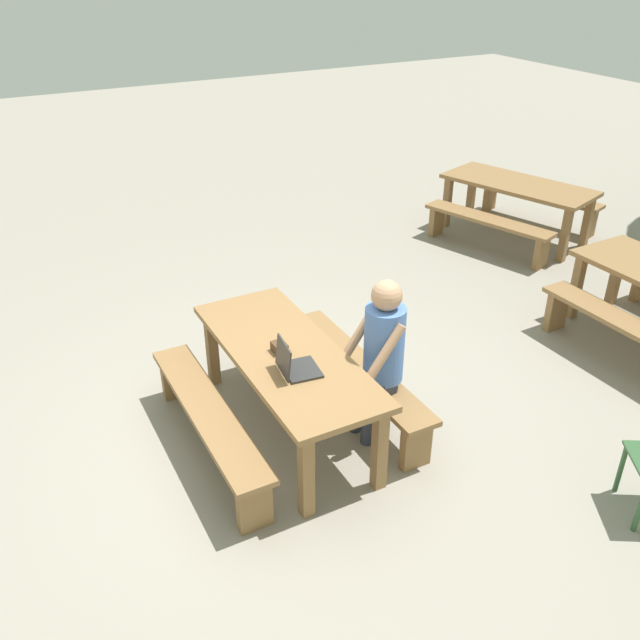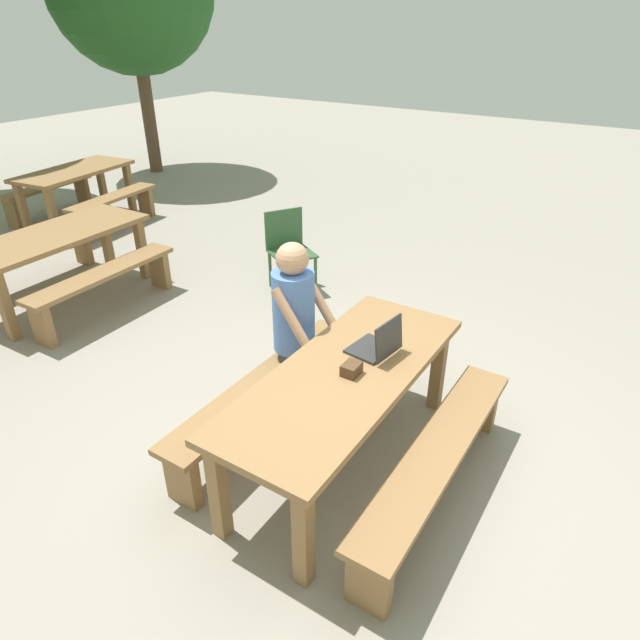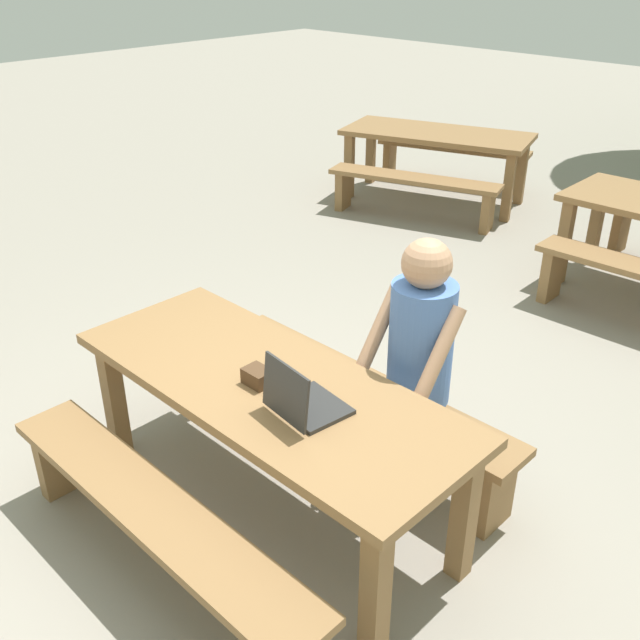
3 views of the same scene
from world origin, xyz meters
name	(u,v)px [view 1 (image 1 of 3)]	position (x,y,z in m)	size (l,w,h in m)	color
ground_plane	(288,428)	(0.00, 0.00, 0.00)	(30.00, 30.00, 0.00)	gray
picnic_table_front	(286,363)	(0.00, 0.00, 0.64)	(2.03, 0.79, 0.75)	olive
bench_near	(209,419)	(0.00, -0.66, 0.33)	(1.92, 0.30, 0.43)	olive
bench_far	(358,373)	(0.00, 0.66, 0.33)	(1.92, 0.30, 0.43)	olive
laptop	(294,365)	(0.30, -0.07, 0.81)	(0.32, 0.31, 0.27)	#2D2D2D
small_pouch	(279,347)	(-0.01, -0.05, 0.79)	(0.13, 0.10, 0.08)	#4C331E
person_seated	(381,348)	(0.37, 0.63, 0.79)	(0.42, 0.41, 1.35)	#333847
picnic_table_mid	(518,191)	(-2.29, 4.43, 0.63)	(2.07, 1.37, 0.74)	olive
bench_mid_south	(487,226)	(-2.08, 3.79, 0.33)	(1.73, 0.83, 0.44)	olive
bench_mid_north	(539,200)	(-2.50, 5.06, 0.33)	(1.73, 0.83, 0.44)	olive
bench_distant_south	(619,331)	(0.55, 3.13, 0.35)	(1.68, 0.34, 0.47)	olive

